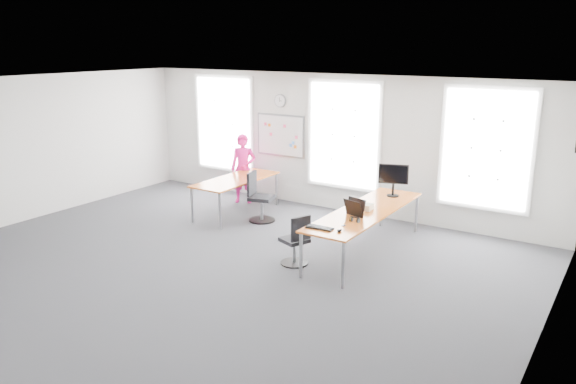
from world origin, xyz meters
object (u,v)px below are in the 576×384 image
Objects in this scene: desk_right at (366,213)px; chair_right at (296,243)px; desk_left at (236,182)px; person at (243,169)px; chair_left at (259,200)px; keyboard at (320,228)px; headphones at (354,220)px; monitor at (393,177)px.

desk_right is 1.40m from chair_right.
person is (-0.42, 0.82, 0.08)m from desk_left.
chair_left reaches higher than desk_right.
chair_right reaches higher than desk_right.
desk_left is at bearing 169.10° from desk_right.
keyboard is 2.66× the size of headphones.
desk_left is at bearing 151.44° from headphones.
chair_left is at bearing 138.12° from keyboard.
headphones is (2.81, -1.23, 0.38)m from chair_left.
person reaches higher than keyboard.
person is at bearing 136.71° from keyboard.
person is 3.87m from monitor.
chair_right is 0.85× the size of chair_left.
monitor is (3.42, 0.46, 0.45)m from desk_left.
person is (-3.80, 1.47, 0.06)m from desk_right.
chair_right is at bearing -34.04° from desk_left.
chair_right is at bearing -145.41° from chair_left.
chair_left reaches higher than headphones.
desk_left is at bearing -102.35° from chair_right.
desk_right is at bearing -115.81° from chair_left.
chair_left is 6.37× the size of headphones.
desk_right is at bearing -46.03° from person.
person is at bearing 34.31° from chair_left.
desk_left is 0.78m from chair_left.
chair_right reaches higher than desk_left.
chair_right is 2.55m from chair_left.
monitor reaches higher than headphones.
monitor is (2.71, 0.61, 0.71)m from chair_left.
desk_right reaches higher than desk_left.
chair_right is at bearing -122.39° from desk_right.
desk_right is at bearing 76.53° from keyboard.
headphones is at bearing -54.05° from person.
chair_left is 3.09m from headphones.
desk_left is 3.76m from keyboard.
headphones is (3.94, -2.19, 0.03)m from person.
desk_right is 3.13× the size of chair_left.
headphones is at bearing -21.38° from desk_left.
monitor reaches higher than desk_left.
person reaches higher than headphones.
desk_left is 2.44× the size of chair_right.
chair_right is at bearing -127.34° from monitor.
chair_left is 1.53m from person.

